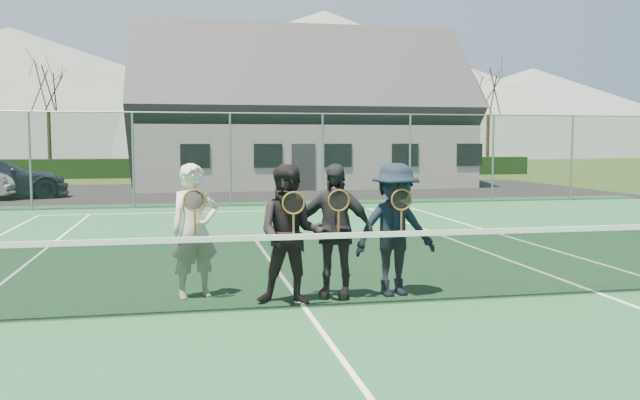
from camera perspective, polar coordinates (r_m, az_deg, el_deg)
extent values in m
plane|color=#2B4619|center=(28.33, -8.40, 0.66)|extent=(220.00, 220.00, 0.00)
cube|color=#1C4C2B|center=(8.60, -1.29, -9.18)|extent=(30.00, 30.00, 0.02)
cube|color=black|center=(28.41, -16.49, 0.53)|extent=(40.00, 12.00, 0.01)
cube|color=black|center=(40.27, -9.31, 2.70)|extent=(40.00, 1.20, 1.10)
cone|color=#506057|center=(106.09, -24.45, 8.28)|extent=(110.00, 110.00, 18.00)
cone|color=slate|center=(105.79, 0.36, 9.82)|extent=(120.00, 120.00, 22.00)
cone|color=slate|center=(117.75, 17.42, 7.15)|extent=(90.00, 90.00, 14.00)
cube|color=white|center=(20.26, -7.20, -0.97)|extent=(10.97, 0.06, 0.01)
cube|color=white|center=(10.14, 22.45, -7.28)|extent=(0.06, 23.77, 0.01)
cube|color=white|center=(14.83, -5.64, -3.13)|extent=(8.23, 0.06, 0.01)
cube|color=white|center=(8.60, -1.29, -9.08)|extent=(0.06, 12.80, 0.01)
cube|color=black|center=(8.50, -1.30, -6.10)|extent=(11.60, 0.02, 0.88)
cube|color=white|center=(8.43, -1.31, -3.10)|extent=(11.60, 0.03, 0.07)
cylinder|color=slate|center=(22.19, -23.22, 3.00)|extent=(0.07, 0.07, 3.00)
cylinder|color=slate|center=(21.78, -15.46, 3.20)|extent=(0.07, 0.07, 3.00)
cylinder|color=slate|center=(21.77, -7.55, 3.33)|extent=(0.07, 0.07, 3.00)
cylinder|color=slate|center=(22.18, 0.22, 3.41)|extent=(0.07, 0.07, 3.00)
cylinder|color=slate|center=(22.97, 7.58, 3.42)|extent=(0.07, 0.07, 3.00)
cylinder|color=slate|center=(24.11, 14.35, 3.38)|extent=(0.07, 0.07, 3.00)
cylinder|color=slate|center=(25.55, 20.44, 3.30)|extent=(0.07, 0.07, 3.00)
cube|color=black|center=(21.77, -7.55, 3.33)|extent=(30.00, 0.03, 3.00)
cylinder|color=slate|center=(21.78, -7.60, 7.28)|extent=(30.00, 0.04, 0.04)
cube|color=silver|center=(32.68, -1.77, 3.74)|extent=(15.00, 8.00, 2.80)
pyramid|color=#2D2D33|center=(32.86, -1.79, 11.17)|extent=(15.60, 8.20, 4.10)
cube|color=#2D2D33|center=(28.65, -1.41, 2.76)|extent=(1.00, 0.06, 2.00)
cube|color=black|center=(28.20, -10.47, 3.66)|extent=(1.20, 0.06, 1.00)
cube|color=black|center=(28.41, -4.40, 3.74)|extent=(1.20, 0.06, 1.00)
cube|color=black|center=(28.93, 1.52, 3.78)|extent=(1.20, 0.06, 1.00)
cube|color=black|center=(29.74, 7.18, 3.77)|extent=(1.20, 0.06, 1.00)
cube|color=black|center=(30.83, 12.48, 3.74)|extent=(1.20, 0.06, 1.00)
cylinder|color=#352513|center=(41.90, -21.82, 4.38)|extent=(0.22, 0.22, 3.85)
cylinder|color=#3B2515|center=(41.36, -6.61, 4.70)|extent=(0.22, 0.22, 3.85)
cylinder|color=#3C2715|center=(43.36, 6.72, 4.71)|extent=(0.22, 0.22, 3.85)
cylinder|color=#3B2315|center=(45.58, 13.94, 4.61)|extent=(0.22, 0.22, 3.85)
imported|color=beige|center=(9.20, -10.51, -2.56)|extent=(0.76, 0.62, 1.80)
torus|color=brown|center=(8.89, -10.53, -0.04)|extent=(0.29, 0.02, 0.29)
cylinder|color=black|center=(8.89, -10.53, -0.04)|extent=(0.25, 0.00, 0.25)
cylinder|color=brown|center=(8.91, -10.50, -1.83)|extent=(0.03, 0.03, 0.32)
imported|color=black|center=(8.69, -2.52, -2.92)|extent=(1.01, 0.87, 1.80)
torus|color=brown|center=(8.38, -2.25, -0.26)|extent=(0.29, 0.02, 0.29)
cylinder|color=black|center=(8.38, -2.25, -0.26)|extent=(0.25, 0.00, 0.25)
cylinder|color=brown|center=(8.41, -2.24, -2.16)|extent=(0.03, 0.03, 0.32)
imported|color=black|center=(9.05, 1.20, -2.60)|extent=(1.14, 0.82, 1.80)
torus|color=brown|center=(8.74, 1.59, -0.04)|extent=(0.29, 0.02, 0.29)
cylinder|color=black|center=(8.74, 1.59, -0.04)|extent=(0.25, 0.00, 0.25)
cylinder|color=brown|center=(8.77, 1.58, -1.86)|extent=(0.03, 0.03, 0.32)
imported|color=black|center=(9.22, 6.33, -2.49)|extent=(1.25, 0.83, 1.80)
torus|color=brown|center=(8.91, 6.89, 0.03)|extent=(0.29, 0.02, 0.29)
cylinder|color=black|center=(8.91, 6.89, 0.03)|extent=(0.25, 0.00, 0.25)
cylinder|color=brown|center=(8.94, 6.87, -1.76)|extent=(0.03, 0.03, 0.32)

